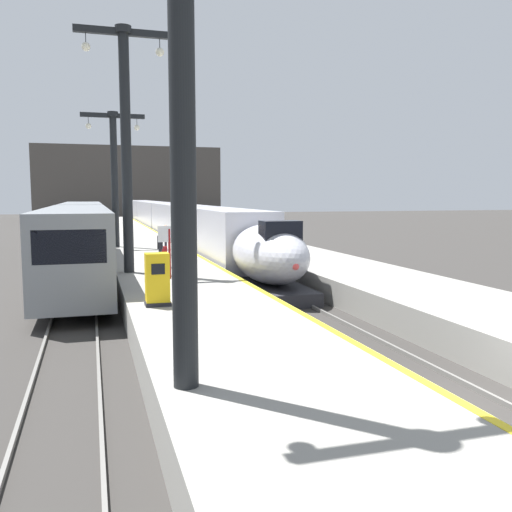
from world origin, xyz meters
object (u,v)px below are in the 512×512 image
station_column_mid (126,129)px  passenger_near_edge (175,240)px  passenger_mid_platform (166,237)px  rolling_suitcase (163,252)px  highspeed_train_main (167,219)px  station_column_near (182,81)px  ticket_machine_yellow (157,281)px  station_column_far (114,166)px  departure_info_board (169,241)px  passenger_far_waiting (160,246)px  regional_train_adjacent (80,231)px

station_column_mid → passenger_near_edge: bearing=61.2°
station_column_mid → passenger_mid_platform: station_column_mid is taller
rolling_suitcase → station_column_mid: bearing=-111.7°
highspeed_train_main → station_column_near: size_ratio=8.78×
passenger_mid_platform → ticket_machine_yellow: passenger_mid_platform is taller
highspeed_train_main → passenger_near_edge: highspeed_train_main is taller
passenger_mid_platform → ticket_machine_yellow: size_ratio=1.06×
station_column_near → station_column_far: 27.61m
station_column_near → departure_info_board: bearing=83.5°
station_column_far → highspeed_train_main: bearing=73.1°
ticket_machine_yellow → departure_info_board: (1.10, 5.32, 0.77)m
passenger_near_edge → station_column_far: bearing=109.5°
rolling_suitcase → ticket_machine_yellow: 13.22m
station_column_near → station_column_far: (0.00, 27.61, 0.03)m
highspeed_train_main → passenger_near_edge: (-3.19, -27.06, 0.07)m
passenger_mid_platform → passenger_far_waiting: (-0.92, -5.18, 0.00)m
rolling_suitcase → ticket_machine_yellow: bearing=-97.9°
station_column_near → passenger_far_waiting: station_column_near is taller
highspeed_train_main → station_column_far: bearing=-106.9°
station_column_mid → passenger_near_edge: (2.71, 4.94, -5.14)m
regional_train_adjacent → station_column_far: size_ratio=4.24×
highspeed_train_main → rolling_suitcase: size_ratio=76.70×
ticket_machine_yellow → passenger_far_waiting: bearing=82.6°
regional_train_adjacent → passenger_mid_platform: size_ratio=21.66×
departure_info_board → station_column_far: bearing=95.5°
regional_train_adjacent → passenger_mid_platform: bearing=-49.8°
highspeed_train_main → ticket_machine_yellow: highspeed_train_main is taller
highspeed_train_main → passenger_far_waiting: bearing=-98.1°
station_column_near → passenger_near_edge: bearing=82.3°
highspeed_train_main → station_column_mid: size_ratio=7.30×
regional_train_adjacent → station_column_near: 27.59m
station_column_far → departure_info_board: bearing=-84.5°
passenger_near_edge → passenger_mid_platform: size_ratio=1.00×
station_column_near → ticket_machine_yellow: size_ratio=5.36×
station_column_mid → regional_train_adjacent: bearing=100.2°
highspeed_train_main → departure_info_board: bearing=-97.4°
station_column_near → highspeed_train_main: bearing=82.8°
passenger_near_edge → passenger_far_waiting: bearing=-108.9°
regional_train_adjacent → passenger_near_edge: bearing=-55.9°
station_column_mid → passenger_far_waiting: (1.53, 1.49, -5.14)m
highspeed_train_main → regional_train_adjacent: bearing=-112.2°
regional_train_adjacent → rolling_suitcase: regional_train_adjacent is taller
highspeed_train_main → ticket_machine_yellow: size_ratio=47.07×
highspeed_train_main → passenger_mid_platform: size_ratio=44.57×
passenger_far_waiting → departure_info_board: size_ratio=0.80×
station_column_far → ticket_machine_yellow: size_ratio=5.40×
regional_train_adjacent → passenger_far_waiting: 11.33m
regional_train_adjacent → passenger_near_edge: (4.91, -7.24, -0.09)m
ticket_machine_yellow → departure_info_board: 5.48m
station_column_mid → station_column_far: station_column_mid is taller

